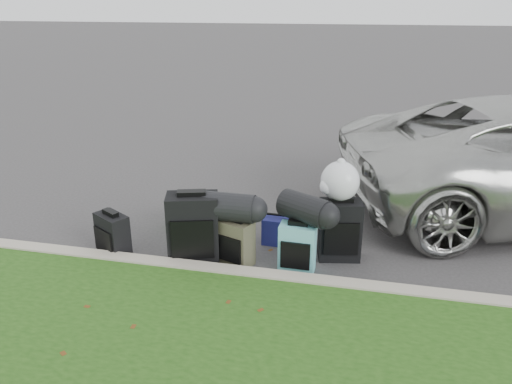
% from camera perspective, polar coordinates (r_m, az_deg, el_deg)
% --- Properties ---
extents(ground, '(120.00, 120.00, 0.00)m').
position_cam_1_polar(ground, '(6.14, 0.50, -5.53)').
color(ground, '#383535').
rests_on(ground, ground).
extents(curb, '(120.00, 0.18, 0.15)m').
position_cam_1_polar(curb, '(5.25, -1.84, -9.57)').
color(curb, '#9E937F').
rests_on(curb, ground).
extents(suitcase_small_black, '(0.46, 0.40, 0.51)m').
position_cam_1_polar(suitcase_small_black, '(5.90, -16.03, -4.79)').
color(suitcase_small_black, black).
rests_on(suitcase_small_black, ground).
extents(suitcase_large_black_left, '(0.63, 0.48, 0.80)m').
position_cam_1_polar(suitcase_large_black_left, '(5.53, -7.19, -4.22)').
color(suitcase_large_black_left, black).
rests_on(suitcase_large_black_left, ground).
extents(suitcase_olive, '(0.44, 0.35, 0.52)m').
position_cam_1_polar(suitcase_olive, '(5.51, -2.36, -5.80)').
color(suitcase_olive, '#3B3928').
rests_on(suitcase_olive, ground).
extents(suitcase_teal, '(0.39, 0.24, 0.54)m').
position_cam_1_polar(suitcase_teal, '(5.38, 4.74, -6.41)').
color(suitcase_teal, teal).
rests_on(suitcase_teal, ground).
extents(suitcase_large_black_right, '(0.50, 0.36, 0.69)m').
position_cam_1_polar(suitcase_large_black_right, '(5.67, 9.56, -4.32)').
color(suitcase_large_black_right, black).
rests_on(suitcase_large_black_right, ground).
extents(tote_green, '(0.36, 0.32, 0.34)m').
position_cam_1_polar(tote_green, '(6.48, -8.20, -2.63)').
color(tote_green, '#1B7A1B').
rests_on(tote_green, ground).
extents(tote_navy, '(0.32, 0.25, 0.33)m').
position_cam_1_polar(tote_navy, '(6.02, 2.31, -4.38)').
color(tote_navy, navy).
rests_on(tote_navy, ground).
extents(duffel_left, '(0.58, 0.32, 0.31)m').
position_cam_1_polar(duffel_left, '(5.36, -3.19, -1.71)').
color(duffel_left, black).
rests_on(duffel_left, suitcase_olive).
extents(duffel_right, '(0.63, 0.54, 0.31)m').
position_cam_1_polar(duffel_right, '(5.28, 5.62, -1.90)').
color(duffel_right, black).
rests_on(duffel_right, suitcase_teal).
extents(trash_bag, '(0.43, 0.43, 0.43)m').
position_cam_1_polar(trash_bag, '(5.51, 9.59, 1.22)').
color(trash_bag, white).
rests_on(trash_bag, suitcase_large_black_right).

